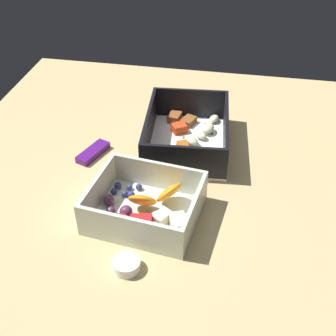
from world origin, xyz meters
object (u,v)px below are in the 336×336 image
fruit_bowl (146,208)px  candy_bar (93,152)px  paper_cup_liner (127,265)px  pasta_container (187,136)px

fruit_bowl → candy_bar: size_ratio=2.49×
paper_cup_liner → candy_bar: bearing=27.6°
candy_bar → paper_cup_liner: (-23.97, -12.52, 0.18)cm
fruit_bowl → paper_cup_liner: size_ratio=4.70×
candy_bar → paper_cup_liner: 27.05cm
fruit_bowl → paper_cup_liner: 10.19cm
paper_cup_liner → fruit_bowl: bearing=-1.8°
pasta_container → paper_cup_liner: 30.26cm
pasta_container → paper_cup_liner: (-30.01, 3.62, -1.28)cm
pasta_container → candy_bar: (-6.04, 16.14, -1.45)cm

